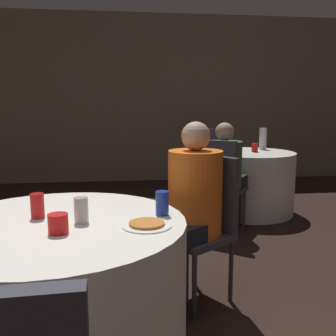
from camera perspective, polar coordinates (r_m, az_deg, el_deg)
The scene contains 15 objects.
wall_back at distance 6.47m, azimuth -10.71°, elevation 10.27°, with size 16.00×0.06×2.80m.
table_near at distance 2.00m, azimuth -16.15°, elevation -18.05°, with size 1.23×1.23×0.74m.
table_far at distance 4.66m, azimuth 12.20°, elevation -2.11°, with size 1.07×1.07×0.74m.
chair_near_northeast at distance 2.50m, azimuth 5.69°, elevation -7.17°, with size 0.56×0.56×0.96m.
chair_far_north at distance 5.49m, azimuth 7.89°, elevation 1.83°, with size 0.45×0.45×0.96m.
chair_far_southwest at distance 3.73m, azimuth 7.91°, elevation -1.70°, with size 0.56×0.56×0.96m.
person_orange_shirt at distance 2.38m, azimuth 3.00°, elevation -7.05°, with size 0.49×0.46×1.19m.
person_green_jacket at distance 3.88m, azimuth 8.82°, elevation -1.11°, with size 0.48×0.50×1.12m.
pizza_plate_near at distance 1.73m, azimuth -3.25°, elevation -8.57°, with size 0.23×0.23×0.02m.
soda_can_red at distance 1.94m, azimuth -19.28°, elevation -5.45°, with size 0.07×0.07×0.12m.
soda_can_blue at distance 1.88m, azimuth -0.89°, elevation -5.38°, with size 0.07×0.07×0.12m.
soda_can_silver at distance 1.81m, azimuth -13.09°, elevation -6.25°, with size 0.07×0.07×0.12m.
cup_near at distance 1.69m, azimuth -16.40°, elevation -8.13°, with size 0.09×0.09×0.09m.
bottle_far at distance 4.90m, azimuth 14.26°, elevation 4.35°, with size 0.09×0.09×0.27m.
cup_far at distance 4.60m, azimuth 13.08°, elevation 3.04°, with size 0.08×0.08×0.10m.
Camera 1 is at (0.40, -1.67, 1.28)m, focal length 40.00 mm.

